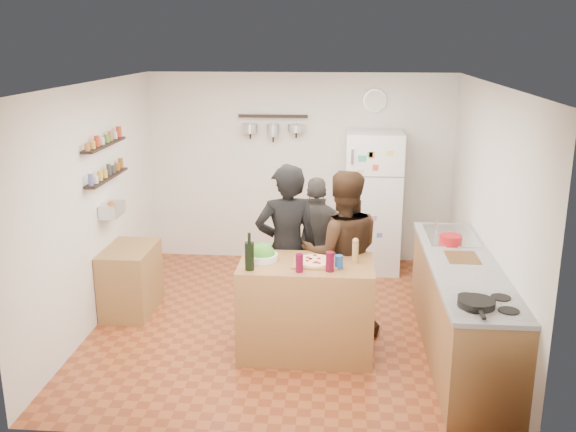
# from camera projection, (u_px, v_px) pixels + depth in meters

# --- Properties ---
(room_shell) EXTENTS (4.20, 4.20, 4.20)m
(room_shell) POSITION_uv_depth(u_px,v_px,m) (290.00, 200.00, 6.87)
(room_shell) COLOR brown
(room_shell) RESTS_ON ground
(prep_island) EXTENTS (1.25, 0.72, 0.91)m
(prep_island) POSITION_uv_depth(u_px,v_px,m) (306.00, 308.00, 6.07)
(prep_island) COLOR #945D36
(prep_island) RESTS_ON floor
(pizza_board) EXTENTS (0.42, 0.34, 0.02)m
(pizza_board) POSITION_uv_depth(u_px,v_px,m) (315.00, 263.00, 5.92)
(pizza_board) COLOR brown
(pizza_board) RESTS_ON prep_island
(pizza) EXTENTS (0.34, 0.34, 0.02)m
(pizza) POSITION_uv_depth(u_px,v_px,m) (315.00, 261.00, 5.92)
(pizza) COLOR beige
(pizza) RESTS_ON pizza_board
(salad_bowl) EXTENTS (0.30, 0.30, 0.06)m
(salad_bowl) POSITION_uv_depth(u_px,v_px,m) (262.00, 257.00, 6.02)
(salad_bowl) COLOR silver
(salad_bowl) RESTS_ON prep_island
(wine_bottle) EXTENTS (0.08, 0.08, 0.26)m
(wine_bottle) POSITION_uv_depth(u_px,v_px,m) (250.00, 256.00, 5.74)
(wine_bottle) COLOR black
(wine_bottle) RESTS_ON prep_island
(wine_glass_near) EXTENTS (0.07, 0.07, 0.17)m
(wine_glass_near) POSITION_uv_depth(u_px,v_px,m) (299.00, 263.00, 5.70)
(wine_glass_near) COLOR #530720
(wine_glass_near) RESTS_ON prep_island
(wine_glass_far) EXTENTS (0.07, 0.07, 0.18)m
(wine_glass_far) POSITION_uv_depth(u_px,v_px,m) (330.00, 262.00, 5.72)
(wine_glass_far) COLOR #51071B
(wine_glass_far) RESTS_ON prep_island
(pepper_mill) EXTENTS (0.06, 0.06, 0.19)m
(pepper_mill) POSITION_uv_depth(u_px,v_px,m) (355.00, 253.00, 5.94)
(pepper_mill) COLOR #A57E45
(pepper_mill) RESTS_ON prep_island
(salt_canister) EXTENTS (0.08, 0.08, 0.12)m
(salt_canister) POSITION_uv_depth(u_px,v_px,m) (339.00, 262.00, 5.79)
(salt_canister) COLOR navy
(salt_canister) RESTS_ON prep_island
(person_left) EXTENTS (0.73, 0.58, 1.75)m
(person_left) POSITION_uv_depth(u_px,v_px,m) (287.00, 249.00, 6.45)
(person_left) COLOR black
(person_left) RESTS_ON floor
(person_center) EXTENTS (0.90, 0.74, 1.70)m
(person_center) POSITION_uv_depth(u_px,v_px,m) (342.00, 254.00, 6.38)
(person_center) COLOR black
(person_center) RESTS_ON floor
(person_back) EXTENTS (0.89, 0.41, 1.50)m
(person_back) POSITION_uv_depth(u_px,v_px,m) (317.00, 245.00, 6.99)
(person_back) COLOR #322F2D
(person_back) RESTS_ON floor
(counter_run) EXTENTS (0.63, 2.63, 0.90)m
(counter_run) POSITION_uv_depth(u_px,v_px,m) (462.00, 310.00, 6.05)
(counter_run) COLOR #9E7042
(counter_run) RESTS_ON floor
(stove_top) EXTENTS (0.60, 0.62, 0.02)m
(stove_top) POSITION_uv_depth(u_px,v_px,m) (488.00, 305.00, 5.01)
(stove_top) COLOR white
(stove_top) RESTS_ON counter_run
(skillet) EXTENTS (0.29, 0.29, 0.06)m
(skillet) POSITION_uv_depth(u_px,v_px,m) (476.00, 303.00, 4.96)
(skillet) COLOR black
(skillet) RESTS_ON stove_top
(sink) EXTENTS (0.50, 0.80, 0.03)m
(sink) POSITION_uv_depth(u_px,v_px,m) (450.00, 236.00, 6.74)
(sink) COLOR silver
(sink) RESTS_ON counter_run
(cutting_board) EXTENTS (0.30, 0.40, 0.02)m
(cutting_board) POSITION_uv_depth(u_px,v_px,m) (462.00, 258.00, 6.07)
(cutting_board) COLOR olive
(cutting_board) RESTS_ON counter_run
(red_bowl) EXTENTS (0.23, 0.23, 0.09)m
(red_bowl) POSITION_uv_depth(u_px,v_px,m) (451.00, 240.00, 6.44)
(red_bowl) COLOR #B5141A
(red_bowl) RESTS_ON counter_run
(fridge) EXTENTS (0.70, 0.68, 1.80)m
(fridge) POSITION_uv_depth(u_px,v_px,m) (372.00, 202.00, 8.19)
(fridge) COLOR white
(fridge) RESTS_ON floor
(wall_clock) EXTENTS (0.30, 0.03, 0.30)m
(wall_clock) POSITION_uv_depth(u_px,v_px,m) (375.00, 101.00, 8.17)
(wall_clock) COLOR silver
(wall_clock) RESTS_ON back_wall
(spice_shelf_lower) EXTENTS (0.12, 1.00, 0.02)m
(spice_shelf_lower) POSITION_uv_depth(u_px,v_px,m) (107.00, 178.00, 6.77)
(spice_shelf_lower) COLOR black
(spice_shelf_lower) RESTS_ON left_wall
(spice_shelf_upper) EXTENTS (0.12, 1.00, 0.02)m
(spice_shelf_upper) POSITION_uv_depth(u_px,v_px,m) (104.00, 145.00, 6.68)
(spice_shelf_upper) COLOR black
(spice_shelf_upper) RESTS_ON left_wall
(produce_basket) EXTENTS (0.18, 0.35, 0.14)m
(produce_basket) POSITION_uv_depth(u_px,v_px,m) (112.00, 210.00, 6.86)
(produce_basket) COLOR silver
(produce_basket) RESTS_ON left_wall
(side_table) EXTENTS (0.50, 0.80, 0.73)m
(side_table) POSITION_uv_depth(u_px,v_px,m) (131.00, 279.00, 7.04)
(side_table) COLOR #A37544
(side_table) RESTS_ON floor
(pot_rack) EXTENTS (0.90, 0.04, 0.04)m
(pot_rack) POSITION_uv_depth(u_px,v_px,m) (273.00, 116.00, 8.25)
(pot_rack) COLOR black
(pot_rack) RESTS_ON back_wall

